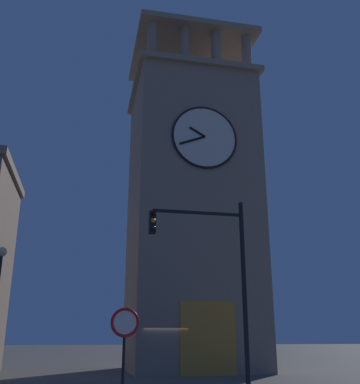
% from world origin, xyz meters
% --- Properties ---
extents(ground_plane, '(200.00, 200.00, 0.00)m').
position_xyz_m(ground_plane, '(0.00, 0.00, 0.00)').
color(ground_plane, '#56544F').
extents(clocktower, '(8.69, 8.51, 26.35)m').
position_xyz_m(clocktower, '(-2.39, -2.83, 10.45)').
color(clocktower, gray).
rests_on(clocktower, ground_plane).
extents(traffic_signal_near, '(3.34, 0.41, 6.57)m').
position_xyz_m(traffic_signal_near, '(0.30, 12.08, 4.29)').
color(traffic_signal_near, black).
rests_on(traffic_signal_near, ground_plane).
extents(no_horn_sign, '(0.78, 0.14, 2.80)m').
position_xyz_m(no_horn_sign, '(3.45, 13.91, 2.19)').
color(no_horn_sign, black).
rests_on(no_horn_sign, ground_plane).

